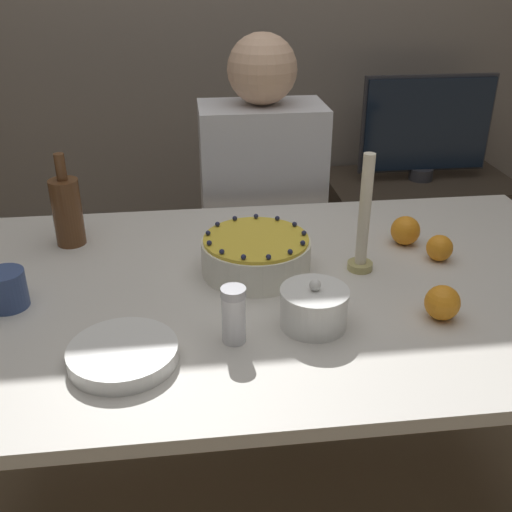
# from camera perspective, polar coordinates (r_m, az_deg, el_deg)

# --- Properties ---
(dining_table) EXTENTS (1.64, 0.95, 0.77)m
(dining_table) POSITION_cam_1_polar(r_m,az_deg,el_deg) (1.44, 1.28, -6.33)
(dining_table) COLOR beige
(dining_table) RESTS_ON ground_plane
(cake) EXTENTS (0.26, 0.26, 0.10)m
(cake) POSITION_cam_1_polar(r_m,az_deg,el_deg) (1.42, 0.00, 0.14)
(cake) COLOR white
(cake) RESTS_ON dining_table
(sugar_bowl) EXTENTS (0.14, 0.14, 0.11)m
(sugar_bowl) POSITION_cam_1_polar(r_m,az_deg,el_deg) (1.22, 5.54, -4.89)
(sugar_bowl) COLOR white
(sugar_bowl) RESTS_ON dining_table
(sugar_shaker) EXTENTS (0.05, 0.05, 0.12)m
(sugar_shaker) POSITION_cam_1_polar(r_m,az_deg,el_deg) (1.16, -2.13, -5.60)
(sugar_shaker) COLOR white
(sugar_shaker) RESTS_ON dining_table
(plate_stack) EXTENTS (0.21, 0.21, 0.03)m
(plate_stack) POSITION_cam_1_polar(r_m,az_deg,el_deg) (1.16, -12.54, -9.11)
(plate_stack) COLOR white
(plate_stack) RESTS_ON dining_table
(candle) EXTENTS (0.06, 0.06, 0.29)m
(candle) POSITION_cam_1_polar(r_m,az_deg,el_deg) (1.42, 10.21, 2.99)
(candle) COLOR tan
(candle) RESTS_ON dining_table
(bottle) EXTENTS (0.08, 0.08, 0.24)m
(bottle) POSITION_cam_1_polar(r_m,az_deg,el_deg) (1.62, -17.54, 4.16)
(bottle) COLOR brown
(bottle) RESTS_ON dining_table
(cup) EXTENTS (0.09, 0.09, 0.08)m
(cup) POSITION_cam_1_polar(r_m,az_deg,el_deg) (1.39, -22.68, -2.95)
(cup) COLOR #384C7F
(cup) RESTS_ON dining_table
(orange_fruit_0) EXTENTS (0.07, 0.07, 0.07)m
(orange_fruit_0) POSITION_cam_1_polar(r_m,az_deg,el_deg) (1.55, 17.08, 0.75)
(orange_fruit_0) COLOR orange
(orange_fruit_0) RESTS_ON dining_table
(orange_fruit_1) EXTENTS (0.07, 0.07, 0.07)m
(orange_fruit_1) POSITION_cam_1_polar(r_m,az_deg,el_deg) (1.30, 17.32, -4.26)
(orange_fruit_1) COLOR orange
(orange_fruit_1) RESTS_ON dining_table
(orange_fruit_2) EXTENTS (0.08, 0.08, 0.08)m
(orange_fruit_2) POSITION_cam_1_polar(r_m,az_deg,el_deg) (1.61, 14.04, 2.37)
(orange_fruit_2) COLOR orange
(orange_fruit_2) RESTS_ON dining_table
(person_man_blue_shirt) EXTENTS (0.40, 0.34, 1.24)m
(person_man_blue_shirt) POSITION_cam_1_polar(r_m,az_deg,el_deg) (2.09, 0.52, 1.23)
(person_man_blue_shirt) COLOR #2D2D38
(person_man_blue_shirt) RESTS_ON ground_plane
(side_cabinet) EXTENTS (0.79, 0.44, 0.59)m
(side_cabinet) POSITION_cam_1_polar(r_m,az_deg,el_deg) (2.78, 14.63, 1.37)
(side_cabinet) COLOR #382D23
(side_cabinet) RESTS_ON ground_plane
(tv_monitor) EXTENTS (0.55, 0.10, 0.44)m
(tv_monitor) POSITION_cam_1_polar(r_m,az_deg,el_deg) (2.61, 15.94, 11.74)
(tv_monitor) COLOR #2D2D33
(tv_monitor) RESTS_ON side_cabinet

